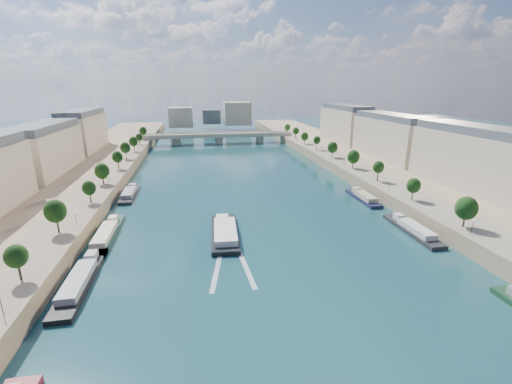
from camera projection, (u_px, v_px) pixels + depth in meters
name	position (u px, v px, depth m)	size (l,w,h in m)	color
ground	(245.00, 199.00, 135.12)	(700.00, 700.00, 0.00)	#0D383B
quay_left	(46.00, 204.00, 122.17)	(44.00, 520.00, 5.00)	#9E8460
quay_right	(411.00, 184.00, 146.57)	(44.00, 520.00, 5.00)	#9E8460
pave_left	(90.00, 195.00, 123.95)	(14.00, 520.00, 0.10)	gray
pave_right	(379.00, 180.00, 143.27)	(14.00, 520.00, 0.10)	gray
trees_left	(95.00, 179.00, 124.54)	(4.80, 268.80, 8.26)	#382B1E
trees_right	(365.00, 162.00, 150.70)	(4.80, 268.80, 8.26)	#382B1E
lamps_left	(94.00, 195.00, 114.50)	(0.36, 200.36, 4.28)	black
lamps_right	(364.00, 171.00, 146.39)	(0.36, 200.36, 4.28)	black
buildings_left	(14.00, 160.00, 127.07)	(16.00, 226.00, 23.20)	#BAA78F
buildings_right	(425.00, 146.00, 155.88)	(16.00, 226.00, 23.20)	#BAA78F
skyline	(215.00, 115.00, 337.46)	(79.00, 42.00, 22.00)	#BAA78F
bridge	(219.00, 137.00, 262.25)	(112.00, 12.00, 8.15)	#C1B79E
tour_barge	(225.00, 232.00, 101.98)	(9.42, 27.64, 3.74)	black
wake	(231.00, 262.00, 86.67)	(10.75, 26.02, 0.04)	silver
moored_barges_left	(81.00, 280.00, 77.32)	(5.00, 153.82, 3.60)	#171F32
moored_barges_right	(459.00, 260.00, 86.11)	(5.00, 124.97, 3.60)	black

